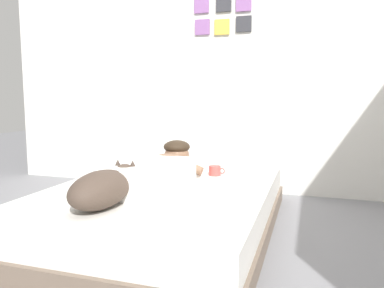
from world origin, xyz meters
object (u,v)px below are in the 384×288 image
at_px(dog, 104,187).
at_px(coffee_cup, 215,171).
at_px(bed, 165,207).
at_px(person_lying, 158,170).
at_px(cell_phone, 123,197).
at_px(pillow, 156,163).

height_order(dog, coffee_cup, dog).
height_order(bed, dog, dog).
relative_size(bed, person_lying, 2.17).
xyz_separation_m(coffee_cup, cell_phone, (-0.36, -0.79, -0.03)).
xyz_separation_m(bed, dog, (-0.13, -0.55, 0.26)).
height_order(bed, pillow, pillow).
relative_size(bed, coffee_cup, 15.95).
bearing_deg(pillow, dog, -82.27).
bearing_deg(cell_phone, person_lying, 76.32).
bearing_deg(bed, dog, -103.30).
bearing_deg(cell_phone, dog, -95.03).
bearing_deg(bed, coffee_cup, 59.16).
relative_size(pillow, coffee_cup, 4.16).
distance_m(pillow, coffee_cup, 0.52).
xyz_separation_m(person_lying, dog, (-0.10, -0.52, -0.00)).
distance_m(pillow, dog, 1.04).
bearing_deg(pillow, bed, -60.50).
bearing_deg(pillow, coffee_cup, -6.98).
xyz_separation_m(person_lying, cell_phone, (-0.08, -0.34, -0.10)).
distance_m(pillow, cell_phone, 0.87).
distance_m(bed, cell_phone, 0.42).
height_order(person_lying, dog, person_lying).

